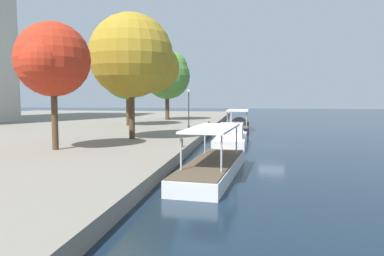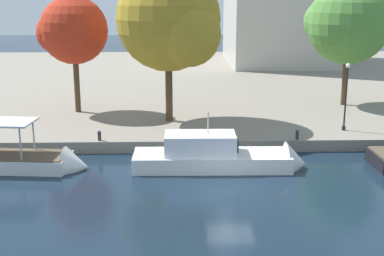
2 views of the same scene
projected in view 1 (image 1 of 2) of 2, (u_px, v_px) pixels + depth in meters
name	position (u px, v px, depth m)	size (l,w,h in m)	color
ground_plane	(272.00, 145.00, 35.55)	(220.00, 220.00, 0.00)	#142333
tour_boat_0	(215.00, 167.00, 22.74)	(11.98, 3.64, 3.92)	silver
motor_yacht_1	(232.00, 139.00, 35.97)	(10.42, 2.93, 4.53)	silver
tour_boat_2	(238.00, 128.00, 52.08)	(13.31, 3.13, 4.10)	black
mooring_bollard_0	(181.00, 142.00, 28.75)	(0.25, 0.25, 0.67)	#2D2D33
mooring_bollard_1	(203.00, 128.00, 41.67)	(0.25, 0.25, 0.66)	#2D2D33
mooring_bollard_2	(209.00, 124.00, 47.85)	(0.24, 0.24, 0.70)	#2D2D33
lamp_post	(189.00, 107.00, 45.63)	(0.33, 0.33, 4.77)	black
tree_0	(167.00, 74.00, 60.95)	(7.65, 7.65, 11.33)	#4C3823
tree_1	(126.00, 72.00, 49.23)	(7.05, 6.94, 10.50)	#4C3823
tree_2	(51.00, 60.00, 26.53)	(5.66, 5.40, 9.32)	#4C3823
tree_3	(137.00, 57.00, 33.73)	(7.68, 8.02, 11.49)	#4C3823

